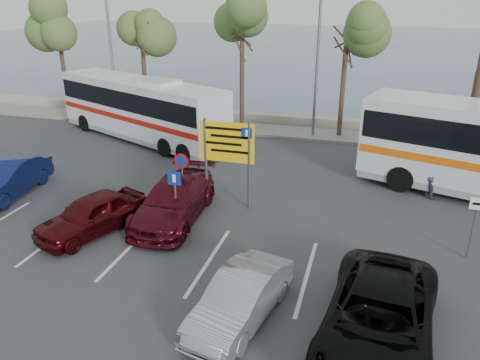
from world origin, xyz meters
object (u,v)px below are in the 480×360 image
(coach_bus_left, at_px, (141,111))
(car_silver_b, at_px, (241,298))
(car_red, at_px, (92,214))
(street_lamp_left, at_px, (110,51))
(suv_black, at_px, (379,319))
(car_maroon, at_px, (174,200))
(direction_sign, at_px, (227,149))
(pedestrian_far, at_px, (433,175))
(street_lamp_right, at_px, (317,59))
(car_blue, at_px, (7,179))

(coach_bus_left, relative_size, car_silver_b, 2.93)
(car_red, bearing_deg, car_silver_b, -3.79)
(street_lamp_left, bearing_deg, suv_black, -45.03)
(car_silver_b, bearing_deg, coach_bus_left, 137.64)
(coach_bus_left, relative_size, car_red, 2.85)
(coach_bus_left, bearing_deg, suv_black, -45.77)
(coach_bus_left, bearing_deg, car_maroon, -56.37)
(direction_sign, distance_m, pedestrian_far, 8.82)
(car_silver_b, bearing_deg, street_lamp_left, 140.27)
(car_maroon, distance_m, suv_black, 9.10)
(street_lamp_left, distance_m, street_lamp_right, 13.00)
(car_blue, distance_m, car_maroon, 7.67)
(suv_black, xyz_separation_m, pedestrian_far, (2.05, 10.00, 0.17))
(car_maroon, height_order, suv_black, suv_black)
(coach_bus_left, height_order, pedestrian_far, coach_bus_left)
(car_maroon, bearing_deg, direction_sign, 43.81)
(direction_sign, bearing_deg, street_lamp_right, 79.06)
(car_maroon, distance_m, car_red, 3.03)
(car_blue, bearing_deg, pedestrian_far, 10.32)
(car_maroon, xyz_separation_m, suv_black, (7.60, -5.00, 0.03))
(street_lamp_right, height_order, car_blue, street_lamp_right)
(car_blue, xyz_separation_m, car_silver_b, (11.77, -5.00, -0.08))
(car_maroon, bearing_deg, suv_black, -36.15)
(street_lamp_right, height_order, coach_bus_left, street_lamp_right)
(suv_black, distance_m, pedestrian_far, 10.21)
(coach_bus_left, xyz_separation_m, car_maroon, (5.90, -8.87, -0.95))
(car_silver_b, bearing_deg, street_lamp_right, 103.53)
(car_blue, height_order, car_red, car_blue)
(car_blue, distance_m, pedestrian_far, 18.03)
(car_maroon, bearing_deg, pedestrian_far, 24.58)
(coach_bus_left, relative_size, car_blue, 2.60)
(car_maroon, relative_size, car_red, 1.26)
(street_lamp_left, xyz_separation_m, car_blue, (1.73, -12.02, -3.85))
(street_lamp_left, relative_size, car_red, 1.92)
(direction_sign, bearing_deg, pedestrian_far, 22.32)
(street_lamp_right, distance_m, car_blue, 16.92)
(pedestrian_far, bearing_deg, car_red, 92.10)
(street_lamp_right, relative_size, suv_black, 1.41)
(car_blue, distance_m, car_silver_b, 12.79)
(coach_bus_left, bearing_deg, pedestrian_far, -13.97)
(car_blue, relative_size, car_red, 1.09)
(street_lamp_left, height_order, suv_black, street_lamp_left)
(car_silver_b, bearing_deg, suv_black, 11.85)
(direction_sign, distance_m, car_silver_b, 7.36)
(coach_bus_left, xyz_separation_m, car_red, (3.50, -10.71, -1.00))
(street_lamp_right, xyz_separation_m, coach_bus_left, (-9.50, -3.15, -2.89))
(street_lamp_right, distance_m, car_silver_b, 17.47)
(street_lamp_right, bearing_deg, car_maroon, -106.67)
(direction_sign, bearing_deg, car_maroon, -133.39)
(direction_sign, xyz_separation_m, car_red, (-4.00, -3.54, -1.72))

